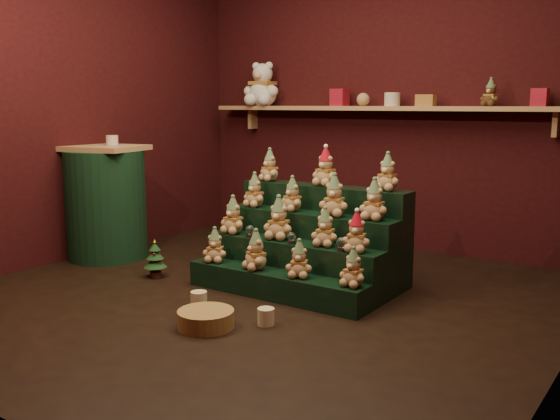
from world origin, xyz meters
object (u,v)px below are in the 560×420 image
Objects in this scene: wicker_basket at (206,319)px; brown_bear at (491,93)px; riser_tier_front at (275,285)px; snow_globe_c at (342,244)px; mug_left at (199,300)px; side_table at (106,203)px; white_bear at (263,78)px; mug_right at (266,317)px; snow_globe_b at (292,238)px; snow_globe_a at (250,231)px; mini_christmas_tree at (155,259)px.

wicker_basket is 1.56× the size of brown_bear.
riser_tier_front is 0.56m from snow_globe_c.
mug_left is 2.89m from brown_bear.
side_table reaches higher than riser_tier_front.
brown_bear is (0.90, 1.77, 1.34)m from riser_tier_front.
snow_globe_c is 2.72m from white_bear.
snow_globe_c is 1.97m from brown_bear.
mug_right is at bearing -27.09° from side_table.
snow_globe_b reaches higher than wicker_basket.
snow_globe_b is at bearing 87.94° from wicker_basket.
brown_bear is at bearing 74.45° from mug_right.
mug_left is 0.56m from mug_right.
wicker_basket is 3.26m from white_bear.
mini_christmas_tree is at bearing -159.83° from snow_globe_a.
mini_christmas_tree is at bearing -169.90° from snow_globe_c.
snow_globe_a is at bearing 180.00° from snow_globe_b.
mug_left is 0.32× the size of wicker_basket.
brown_bear is at bearing -5.05° from white_bear.
wicker_basket is (-0.44, -0.89, -0.35)m from snow_globe_c.
mug_left is 1.04× the size of mug_right.
mini_christmas_tree is 1.40m from mug_right.
riser_tier_front is 2.72m from white_bear.
snow_globe_b is 0.79m from mug_left.
riser_tier_front is at bearing -159.83° from snow_globe_c.
white_bear reaches higher than side_table.
white_bear reaches higher than mug_left.
mug_right is at bearing -1.31° from mug_left.
brown_bear reaches higher than riser_tier_front.
mini_christmas_tree is 2.40m from white_bear.
white_bear is at bearing 131.58° from snow_globe_b.
white_bear is 2.31m from brown_bear.
riser_tier_front is at bearing -101.21° from snow_globe_b.
white_bear is (-1.43, 1.61, 1.19)m from snow_globe_b.
mug_right is at bearing -60.67° from riser_tier_front.
mini_christmas_tree is (-1.07, -0.11, 0.06)m from riser_tier_front.
side_table is (-1.55, -0.05, 0.08)m from snow_globe_a.
snow_globe_c reaches higher than snow_globe_b.
snow_globe_a is 2.27m from white_bear.
mug_right is at bearing 41.93° from wicker_basket.
snow_globe_c reaches higher than riser_tier_front.
riser_tier_front is 2.55× the size of white_bear.
white_bear is at bearing 128.28° from riser_tier_front.
wicker_basket is at bearing -98.08° from brown_bear.
snow_globe_c reaches higher than mug_left.
mini_christmas_tree is 2.90× the size of mug_right.
side_table is 3.24× the size of mini_christmas_tree.
mug_right is at bearing -46.52° from snow_globe_a.
riser_tier_front is 17.08× the size of snow_globe_b.
snow_globe_c reaches higher than mini_christmas_tree.
snow_globe_c is 0.31× the size of mini_christmas_tree.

